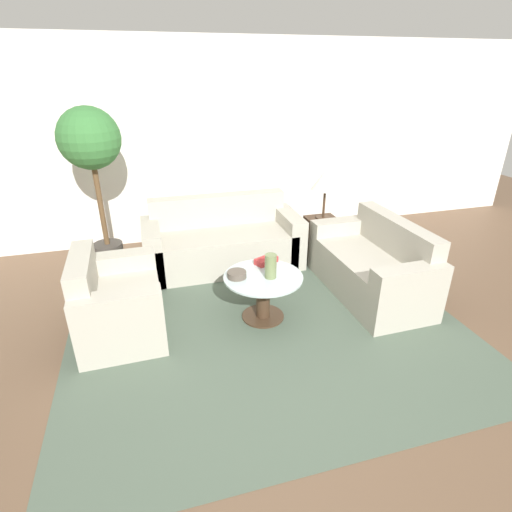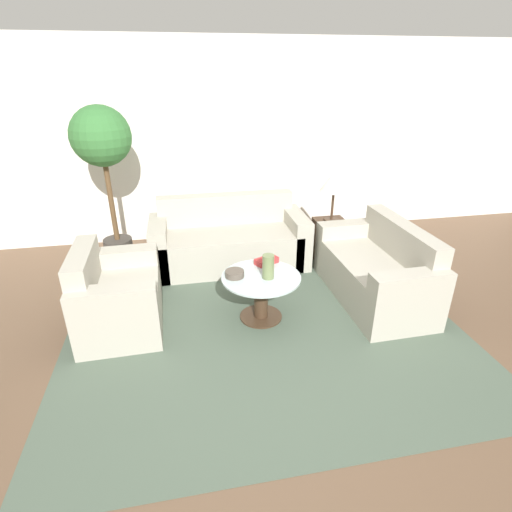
{
  "view_description": "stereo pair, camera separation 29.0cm",
  "coord_description": "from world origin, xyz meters",
  "px_view_note": "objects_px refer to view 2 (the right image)",
  "views": [
    {
      "loc": [
        -0.91,
        -2.35,
        2.22
      ],
      "look_at": [
        0.05,
        1.04,
        0.55
      ],
      "focal_mm": 28.0,
      "sensor_mm": 36.0,
      "label": 1
    },
    {
      "loc": [
        -0.63,
        -2.42,
        2.22
      ],
      "look_at": [
        0.05,
        1.04,
        0.55
      ],
      "focal_mm": 28.0,
      "sensor_mm": 36.0,
      "label": 2
    }
  ],
  "objects_px": {
    "armchair": "(114,299)",
    "book_stack": "(266,261)",
    "table_lamp": "(334,182)",
    "vase": "(268,267)",
    "bowl": "(235,274)",
    "sofa_main": "(229,242)",
    "loveseat": "(379,272)",
    "coffee_table": "(261,291)",
    "potted_plant": "(103,152)"
  },
  "relations": [
    {
      "from": "armchair",
      "to": "book_stack",
      "type": "height_order",
      "value": "armchair"
    },
    {
      "from": "table_lamp",
      "to": "vase",
      "type": "distance_m",
      "value": 1.63
    },
    {
      "from": "bowl",
      "to": "book_stack",
      "type": "relative_size",
      "value": 0.69
    },
    {
      "from": "sofa_main",
      "to": "book_stack",
      "type": "bearing_deg",
      "value": -76.27
    },
    {
      "from": "sofa_main",
      "to": "loveseat",
      "type": "relative_size",
      "value": 1.23
    },
    {
      "from": "coffee_table",
      "to": "sofa_main",
      "type": "bearing_deg",
      "value": 96.31
    },
    {
      "from": "vase",
      "to": "bowl",
      "type": "distance_m",
      "value": 0.32
    },
    {
      "from": "bowl",
      "to": "book_stack",
      "type": "height_order",
      "value": "bowl"
    },
    {
      "from": "armchair",
      "to": "loveseat",
      "type": "height_order",
      "value": "loveseat"
    },
    {
      "from": "coffee_table",
      "to": "potted_plant",
      "type": "height_order",
      "value": "potted_plant"
    },
    {
      "from": "table_lamp",
      "to": "potted_plant",
      "type": "distance_m",
      "value": 2.65
    },
    {
      "from": "sofa_main",
      "to": "bowl",
      "type": "bearing_deg",
      "value": -94.82
    },
    {
      "from": "loveseat",
      "to": "potted_plant",
      "type": "height_order",
      "value": "potted_plant"
    },
    {
      "from": "coffee_table",
      "to": "book_stack",
      "type": "relative_size",
      "value": 2.92
    },
    {
      "from": "potted_plant",
      "to": "sofa_main",
      "type": "bearing_deg",
      "value": -11.0
    },
    {
      "from": "armchair",
      "to": "coffee_table",
      "type": "height_order",
      "value": "armchair"
    },
    {
      "from": "potted_plant",
      "to": "vase",
      "type": "height_order",
      "value": "potted_plant"
    },
    {
      "from": "loveseat",
      "to": "table_lamp",
      "type": "height_order",
      "value": "table_lamp"
    },
    {
      "from": "armchair",
      "to": "table_lamp",
      "type": "relative_size",
      "value": 1.61
    },
    {
      "from": "potted_plant",
      "to": "book_stack",
      "type": "distance_m",
      "value": 2.22
    },
    {
      "from": "table_lamp",
      "to": "potted_plant",
      "type": "relative_size",
      "value": 0.33
    },
    {
      "from": "sofa_main",
      "to": "vase",
      "type": "height_order",
      "value": "sofa_main"
    },
    {
      "from": "sofa_main",
      "to": "table_lamp",
      "type": "bearing_deg",
      "value": -6.66
    },
    {
      "from": "bowl",
      "to": "table_lamp",
      "type": "bearing_deg",
      "value": 38.58
    },
    {
      "from": "sofa_main",
      "to": "potted_plant",
      "type": "relative_size",
      "value": 0.99
    },
    {
      "from": "table_lamp",
      "to": "book_stack",
      "type": "height_order",
      "value": "table_lamp"
    },
    {
      "from": "table_lamp",
      "to": "vase",
      "type": "xyz_separation_m",
      "value": [
        -1.05,
        -1.16,
        -0.43
      ]
    },
    {
      "from": "table_lamp",
      "to": "bowl",
      "type": "distance_m",
      "value": 1.81
    },
    {
      "from": "potted_plant",
      "to": "armchair",
      "type": "bearing_deg",
      "value": -84.99
    },
    {
      "from": "coffee_table",
      "to": "book_stack",
      "type": "distance_m",
      "value": 0.34
    },
    {
      "from": "potted_plant",
      "to": "bowl",
      "type": "distance_m",
      "value": 2.13
    },
    {
      "from": "table_lamp",
      "to": "armchair",
      "type": "bearing_deg",
      "value": -158.18
    },
    {
      "from": "bowl",
      "to": "sofa_main",
      "type": "bearing_deg",
      "value": 85.18
    },
    {
      "from": "bowl",
      "to": "book_stack",
      "type": "xyz_separation_m",
      "value": [
        0.35,
        0.21,
        -0.0
      ]
    },
    {
      "from": "armchair",
      "to": "loveseat",
      "type": "distance_m",
      "value": 2.65
    },
    {
      "from": "coffee_table",
      "to": "vase",
      "type": "distance_m",
      "value": 0.29
    },
    {
      "from": "bowl",
      "to": "armchair",
      "type": "bearing_deg",
      "value": 175.33
    },
    {
      "from": "vase",
      "to": "table_lamp",
      "type": "bearing_deg",
      "value": 47.82
    },
    {
      "from": "coffee_table",
      "to": "table_lamp",
      "type": "distance_m",
      "value": 1.73
    },
    {
      "from": "loveseat",
      "to": "sofa_main",
      "type": "bearing_deg",
      "value": -128.93
    },
    {
      "from": "bowl",
      "to": "book_stack",
      "type": "distance_m",
      "value": 0.41
    },
    {
      "from": "vase",
      "to": "bowl",
      "type": "relative_size",
      "value": 1.3
    },
    {
      "from": "loveseat",
      "to": "table_lamp",
      "type": "relative_size",
      "value": 2.42
    },
    {
      "from": "coffee_table",
      "to": "vase",
      "type": "bearing_deg",
      "value": -34.65
    },
    {
      "from": "table_lamp",
      "to": "potted_plant",
      "type": "xyz_separation_m",
      "value": [
        -2.59,
        0.41,
        0.37
      ]
    },
    {
      "from": "coffee_table",
      "to": "loveseat",
      "type": "bearing_deg",
      "value": 7.04
    },
    {
      "from": "sofa_main",
      "to": "loveseat",
      "type": "xyz_separation_m",
      "value": [
        1.43,
        -1.11,
        0.0
      ]
    },
    {
      "from": "vase",
      "to": "bowl",
      "type": "bearing_deg",
      "value": 164.8
    },
    {
      "from": "potted_plant",
      "to": "bowl",
      "type": "relative_size",
      "value": 10.57
    },
    {
      "from": "armchair",
      "to": "sofa_main",
      "type": "bearing_deg",
      "value": -48.38
    }
  ]
}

